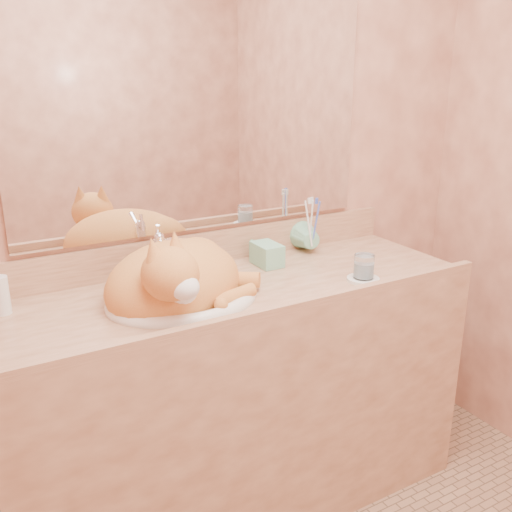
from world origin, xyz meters
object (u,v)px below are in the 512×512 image
vanity_counter (238,399)px  water_glass (364,267)px  toothbrush_cup (312,242)px  cat (176,276)px  soap_dispenser (276,245)px  sink_basin (182,279)px

vanity_counter → water_glass: (0.40, -0.16, 0.48)m
vanity_counter → toothbrush_cup: size_ratio=14.39×
cat → soap_dispenser: cat is taller
toothbrush_cup → cat: bearing=-164.6°
cat → toothbrush_cup: (0.63, 0.17, -0.03)m
soap_dispenser → sink_basin: bearing=-166.6°
vanity_counter → toothbrush_cup: (0.41, 0.15, 0.48)m
water_glass → sink_basin: bearing=166.7°
water_glass → toothbrush_cup: bearing=88.4°
toothbrush_cup → water_glass: size_ratio=1.37×
sink_basin → water_glass: 0.62m
vanity_counter → soap_dispenser: size_ratio=8.72×
sink_basin → water_glass: (0.60, -0.14, -0.02)m
cat → water_glass: (0.62, -0.14, -0.03)m
sink_basin → soap_dispenser: (0.40, 0.10, 0.02)m
vanity_counter → soap_dispenser: soap_dispenser is taller
sink_basin → toothbrush_cup: bearing=12.5°
sink_basin → soap_dispenser: soap_dispenser is taller
cat → water_glass: cat is taller
cat → toothbrush_cup: size_ratio=4.24×
sink_basin → water_glass: sink_basin is taller
cat → water_glass: size_ratio=5.82×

